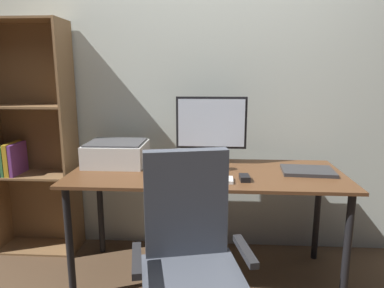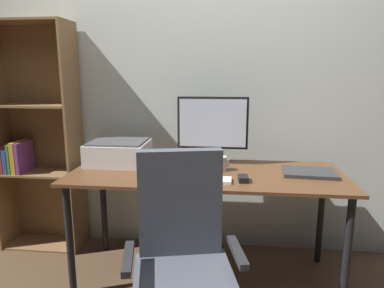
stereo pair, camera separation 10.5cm
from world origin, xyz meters
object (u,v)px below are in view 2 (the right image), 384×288
(coffee_mug, at_px, (221,163))
(office_chair, at_px, (183,273))
(monitor, at_px, (213,127))
(desk, at_px, (206,184))
(laptop, at_px, (309,172))
(mouse, at_px, (243,179))
(bookshelf, at_px, (37,141))
(keyboard, at_px, (206,180))
(printer, at_px, (119,152))

(coffee_mug, xyz_separation_m, office_chair, (-0.15, -0.74, -0.33))
(monitor, height_order, coffee_mug, monitor)
(coffee_mug, distance_m, office_chair, 0.83)
(desk, distance_m, laptop, 0.65)
(mouse, relative_size, bookshelf, 0.06)
(coffee_mug, height_order, laptop, coffee_mug)
(keyboard, height_order, coffee_mug, coffee_mug)
(keyboard, distance_m, printer, 0.72)
(keyboard, height_order, printer, printer)
(desk, height_order, monitor, monitor)
(desk, xyz_separation_m, bookshelf, (-1.34, 0.34, 0.18))
(coffee_mug, xyz_separation_m, bookshelf, (-1.43, 0.29, 0.06))
(desk, height_order, office_chair, office_chair)
(laptop, distance_m, printer, 1.27)
(printer, bearing_deg, desk, -13.11)
(mouse, bearing_deg, desk, 140.65)
(desk, relative_size, printer, 4.33)
(laptop, xyz_separation_m, printer, (-1.27, 0.12, 0.07))
(laptop, bearing_deg, printer, 178.80)
(office_chair, bearing_deg, monitor, 71.94)
(printer, bearing_deg, office_chair, -56.07)
(monitor, height_order, bookshelf, bookshelf)
(coffee_mug, height_order, printer, printer)
(coffee_mug, xyz_separation_m, laptop, (0.55, -0.02, -0.04))
(desk, height_order, mouse, mouse)
(monitor, bearing_deg, laptop, -16.10)
(coffee_mug, distance_m, laptop, 0.55)
(office_chair, height_order, bookshelf, bookshelf)
(coffee_mug, height_order, bookshelf, bookshelf)
(monitor, xyz_separation_m, mouse, (0.20, -0.37, -0.25))
(coffee_mug, relative_size, laptop, 0.29)
(mouse, bearing_deg, bookshelf, 158.69)
(laptop, relative_size, bookshelf, 0.19)
(desk, height_order, laptop, laptop)
(keyboard, bearing_deg, bookshelf, 159.84)
(bookshelf, bearing_deg, monitor, -5.73)
(monitor, relative_size, coffee_mug, 5.12)
(desk, xyz_separation_m, laptop, (0.64, 0.02, 0.09))
(laptop, bearing_deg, monitor, 168.12)
(keyboard, distance_m, bookshelf, 1.46)
(office_chair, bearing_deg, keyboard, 69.26)
(laptop, height_order, printer, printer)
(coffee_mug, bearing_deg, bookshelf, 168.46)
(laptop, relative_size, printer, 0.80)
(desk, relative_size, mouse, 18.06)
(printer, distance_m, bookshelf, 0.74)
(office_chair, xyz_separation_m, bookshelf, (-1.28, 1.04, 0.38))
(desk, height_order, coffee_mug, coffee_mug)
(desk, xyz_separation_m, coffee_mug, (0.09, 0.05, 0.13))
(desk, bearing_deg, keyboard, -85.47)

